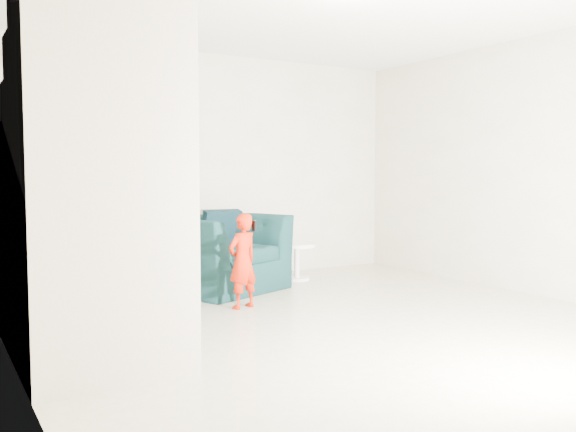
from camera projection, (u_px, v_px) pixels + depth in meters
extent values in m
plane|color=gray|center=(346.00, 327.00, 5.05)|extent=(5.50, 5.50, 0.00)
plane|color=#AA9E8A|center=(211.00, 167.00, 7.31)|extent=(5.00, 0.00, 5.00)
plane|color=#AA9E8A|center=(13.00, 161.00, 3.68)|extent=(0.00, 5.50, 5.50)
plane|color=#AA9E8A|center=(545.00, 166.00, 6.23)|extent=(0.00, 5.50, 5.50)
imported|color=black|center=(220.00, 253.00, 6.66)|extent=(1.56, 1.47, 0.81)
imported|color=#9B2805|center=(243.00, 261.00, 5.74)|extent=(0.38, 0.30, 0.90)
cylinder|color=silver|center=(297.00, 245.00, 7.28)|extent=(0.44, 0.44, 0.04)
cylinder|color=silver|center=(297.00, 263.00, 7.30)|extent=(0.07, 0.07, 0.40)
cylinder|color=silver|center=(297.00, 278.00, 7.31)|extent=(0.31, 0.31, 0.03)
cube|color=#ADA089|center=(43.00, 289.00, 6.03)|extent=(1.00, 0.30, 0.27)
cube|color=#ADA089|center=(47.00, 280.00, 5.77)|extent=(1.00, 0.30, 0.54)
cube|color=#ADA089|center=(53.00, 270.00, 5.50)|extent=(1.00, 0.30, 0.81)
cube|color=#ADA089|center=(59.00, 259.00, 5.23)|extent=(1.00, 0.30, 1.08)
cube|color=#ADA089|center=(65.00, 247.00, 4.97)|extent=(1.00, 0.30, 1.35)
cube|color=#ADA089|center=(72.00, 234.00, 4.70)|extent=(1.00, 0.30, 1.62)
cube|color=#ADA089|center=(80.00, 219.00, 4.43)|extent=(1.00, 0.30, 1.89)
cube|color=#ADA089|center=(89.00, 202.00, 4.17)|extent=(1.00, 0.30, 2.16)
cube|color=#ADA089|center=(100.00, 183.00, 3.90)|extent=(1.00, 0.30, 2.43)
cube|color=#ADA089|center=(112.00, 161.00, 3.63)|extent=(1.00, 0.30, 2.70)
cylinder|color=silver|center=(128.00, 54.00, 4.98)|extent=(0.04, 3.03, 2.73)
cylinder|color=silver|center=(90.00, 247.00, 6.39)|extent=(0.04, 0.04, 1.00)
cube|color=black|center=(221.00, 228.00, 6.99)|extent=(0.44, 0.21, 0.44)
cube|color=black|center=(170.00, 246.00, 6.42)|extent=(0.04, 0.43, 0.48)
cube|color=black|center=(254.00, 226.00, 5.73)|extent=(0.02, 0.05, 0.10)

